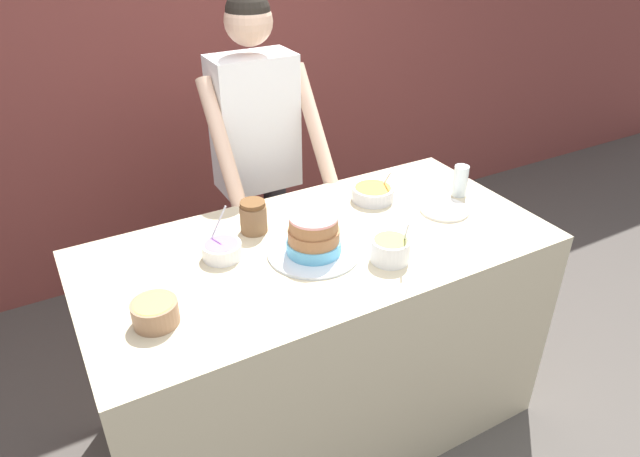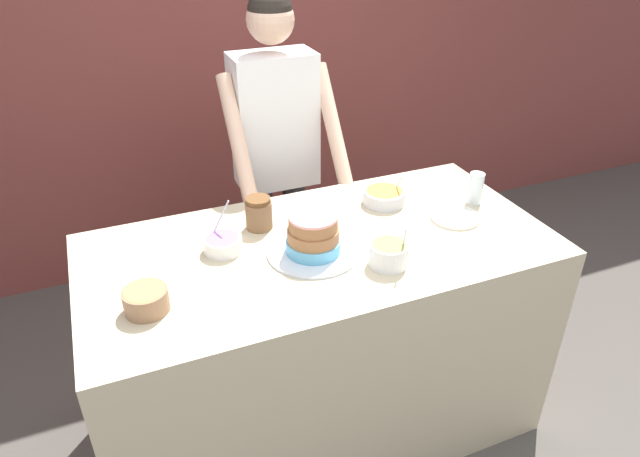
# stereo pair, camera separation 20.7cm
# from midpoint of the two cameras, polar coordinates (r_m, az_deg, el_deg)

# --- Properties ---
(wall_back) EXTENTS (10.00, 0.05, 2.60)m
(wall_back) POSITION_cam_midpoint_polar(r_m,az_deg,el_deg) (3.43, -15.58, 16.05)
(wall_back) COLOR brown
(wall_back) RESTS_ON ground_plane
(counter) EXTENTS (1.78, 0.87, 0.95)m
(counter) POSITION_cam_midpoint_polar(r_m,az_deg,el_deg) (2.45, -2.57, -11.11)
(counter) COLOR #C6B793
(counter) RESTS_ON ground_plane
(person_baker) EXTENTS (0.52, 0.48, 1.76)m
(person_baker) POSITION_cam_midpoint_polar(r_m,az_deg,el_deg) (2.76, -8.51, 8.50)
(person_baker) COLOR #2D2D38
(person_baker) RESTS_ON ground_plane
(cake) EXTENTS (0.34, 0.34, 0.16)m
(cake) POSITION_cam_midpoint_polar(r_m,az_deg,el_deg) (2.07, -3.50, -1.04)
(cake) COLOR silver
(cake) RESTS_ON counter
(frosting_bowl_purple) EXTENTS (0.14, 0.14, 0.18)m
(frosting_bowl_purple) POSITION_cam_midpoint_polar(r_m,az_deg,el_deg) (2.11, -12.57, -2.15)
(frosting_bowl_purple) COLOR white
(frosting_bowl_purple) RESTS_ON counter
(frosting_bowl_olive) EXTENTS (0.14, 0.14, 0.17)m
(frosting_bowl_olive) POSITION_cam_midpoint_polar(r_m,az_deg,el_deg) (2.04, 4.19, -2.14)
(frosting_bowl_olive) COLOR white
(frosting_bowl_olive) RESTS_ON counter
(frosting_bowl_orange) EXTENTS (0.18, 0.18, 0.13)m
(frosting_bowl_orange) POSITION_cam_midpoint_polar(r_m,az_deg,el_deg) (2.45, 2.91, 3.52)
(frosting_bowl_orange) COLOR silver
(frosting_bowl_orange) RESTS_ON counter
(frosting_bowl_yellow) EXTENTS (0.14, 0.14, 0.08)m
(frosting_bowl_yellow) POSITION_cam_midpoint_polar(r_m,az_deg,el_deg) (1.86, -19.30, -7.99)
(frosting_bowl_yellow) COLOR #936B4C
(frosting_bowl_yellow) RESTS_ON counter
(drinking_glass) EXTENTS (0.06, 0.06, 0.14)m
(drinking_glass) POSITION_cam_midpoint_polar(r_m,az_deg,el_deg) (2.53, 11.61, 4.65)
(drinking_glass) COLOR silver
(drinking_glass) RESTS_ON counter
(ceramic_plate) EXTENTS (0.20, 0.20, 0.01)m
(ceramic_plate) POSITION_cam_midpoint_polar(r_m,az_deg,el_deg) (2.41, 9.96, 1.80)
(ceramic_plate) COLOR white
(ceramic_plate) RESTS_ON counter
(stoneware_jar) EXTENTS (0.11, 0.11, 0.13)m
(stoneware_jar) POSITION_cam_midpoint_polar(r_m,az_deg,el_deg) (2.23, -9.32, 1.08)
(stoneware_jar) COLOR brown
(stoneware_jar) RESTS_ON counter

